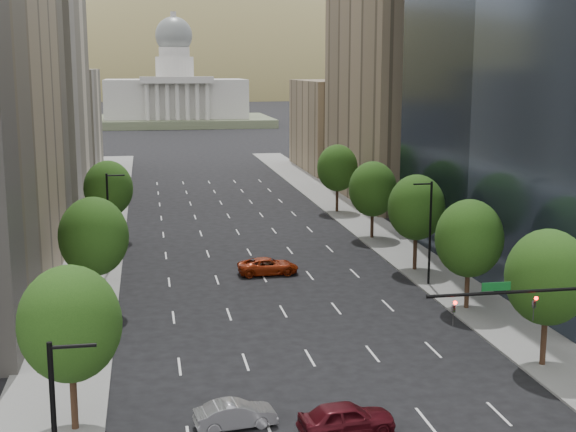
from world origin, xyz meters
TOP-DOWN VIEW (x-y plane):
  - sidewalk_left at (-15.50, 60.00)m, footprint 6.00×200.00m
  - sidewalk_right at (15.50, 60.00)m, footprint 6.00×200.00m
  - midrise_cream_left at (-25.00, 103.00)m, footprint 14.00×30.00m
  - filler_left at (-25.00, 136.00)m, footprint 14.00×26.00m
  - parking_tan_right at (25.00, 100.00)m, footprint 14.00×30.00m
  - filler_right at (25.00, 133.00)m, footprint 14.00×26.00m
  - tree_right_1 at (14.00, 36.00)m, footprint 5.20×5.20m
  - tree_right_2 at (14.00, 48.00)m, footprint 5.20×5.20m
  - tree_right_3 at (14.00, 60.00)m, footprint 5.20×5.20m
  - tree_right_4 at (14.00, 74.00)m, footprint 5.20×5.20m
  - tree_right_5 at (14.00, 90.00)m, footprint 5.20×5.20m
  - tree_left_0 at (-14.00, 32.00)m, footprint 5.20×5.20m
  - tree_left_1 at (-14.00, 52.00)m, footprint 5.20×5.20m
  - tree_left_2 at (-14.00, 78.00)m, footprint 5.20×5.20m
  - streetlight_rn at (13.44, 55.00)m, footprint 1.70×0.20m
  - streetlight_ln at (-13.44, 65.00)m, footprint 1.70×0.20m
  - traffic_signal at (10.53, 30.00)m, footprint 9.12×0.40m
  - capitol at (0.00, 249.71)m, footprint 60.00×40.00m
  - foothills at (34.67, 599.39)m, footprint 720.00×413.00m
  - car_maroon at (-0.36, 29.19)m, footprint 5.16×2.49m
  - car_silver at (-5.84, 30.97)m, footprint 4.43×2.04m
  - car_red_far at (0.56, 61.12)m, footprint 5.55×2.72m

SIDE VIEW (x-z plane):
  - foothills at x=34.67m, z-range -169.28..93.72m
  - sidewalk_left at x=-15.50m, z-range 0.00..0.15m
  - sidewalk_right at x=15.50m, z-range 0.00..0.15m
  - car_silver at x=-5.84m, z-range 0.00..1.41m
  - car_red_far at x=0.56m, z-range 0.00..1.52m
  - car_maroon at x=-0.36m, z-range 0.00..1.70m
  - streetlight_rn at x=13.44m, z-range 0.34..9.34m
  - streetlight_ln at x=-13.44m, z-range 0.34..9.34m
  - traffic_signal at x=10.53m, z-range 1.49..8.86m
  - tree_right_4 at x=14.00m, z-range 1.23..9.69m
  - tree_right_2 at x=14.00m, z-range 1.30..9.91m
  - tree_left_2 at x=-14.00m, z-range 1.34..10.02m
  - tree_right_1 at x=14.00m, z-range 1.37..10.12m
  - tree_right_5 at x=14.00m, z-range 1.37..10.12m
  - tree_left_0 at x=-14.00m, z-range 1.37..10.12m
  - tree_right_3 at x=14.00m, z-range 1.44..10.34m
  - tree_left_1 at x=-14.00m, z-range 1.48..10.45m
  - filler_right at x=25.00m, z-range 0.00..16.00m
  - capitol at x=0.00m, z-range -9.02..26.18m
  - filler_left at x=-25.00m, z-range 0.00..18.00m
  - parking_tan_right at x=25.00m, z-range 0.00..30.00m
  - midrise_cream_left at x=-25.00m, z-range 0.00..35.00m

